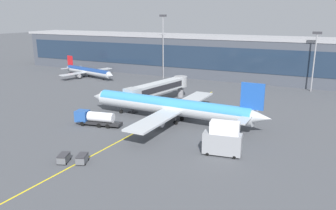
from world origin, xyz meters
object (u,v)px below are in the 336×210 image
at_px(catering_lift, 223,139).
at_px(baggage_cart_0, 64,158).
at_px(commuter_jet_far, 88,71).
at_px(main_airliner, 171,106).
at_px(fuel_tanker, 95,118).
at_px(baggage_cart_1, 82,159).

distance_m(catering_lift, baggage_cart_0, 27.75).
xyz_separation_m(catering_lift, commuter_jet_far, (-70.62, 50.84, -0.59)).
xyz_separation_m(baggage_cart_0, commuter_jet_far, (-47.19, 65.55, 1.70)).
height_order(main_airliner, baggage_cart_0, main_airliner).
xyz_separation_m(fuel_tanker, commuter_jet_far, (-39.82, 47.27, 0.73)).
relative_size(fuel_tanker, baggage_cart_0, 3.65).
xyz_separation_m(baggage_cart_0, baggage_cart_1, (2.97, 1.19, 0.00)).
height_order(catering_lift, commuter_jet_far, commuter_jet_far).
xyz_separation_m(main_airliner, commuter_jet_far, (-54.03, 37.16, -1.19)).
relative_size(fuel_tanker, catering_lift, 1.56).
xyz_separation_m(baggage_cart_1, commuter_jet_far, (-50.16, 64.35, 1.70)).
bearing_deg(main_airliner, commuter_jet_far, 145.48).
height_order(main_airliner, catering_lift, main_airliner).
height_order(main_airliner, fuel_tanker, main_airliner).
bearing_deg(commuter_jet_far, main_airliner, -34.52).
bearing_deg(baggage_cart_0, catering_lift, 32.12).
xyz_separation_m(fuel_tanker, catering_lift, (30.81, -3.57, 1.32)).
bearing_deg(main_airliner, baggage_cart_0, -103.54).
xyz_separation_m(fuel_tanker, baggage_cart_0, (7.38, -18.28, -0.96)).
relative_size(baggage_cart_1, commuter_jet_far, 0.10).
bearing_deg(baggage_cart_0, main_airliner, 76.46).
xyz_separation_m(main_airliner, baggage_cart_0, (-6.84, -28.38, -2.89)).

